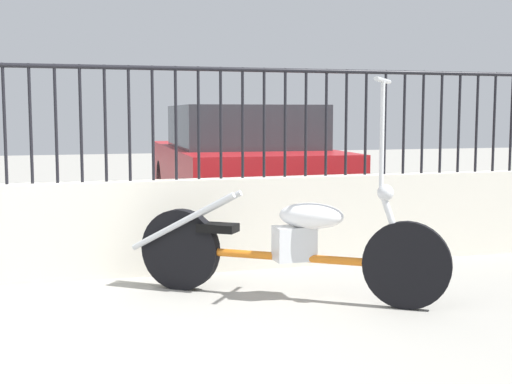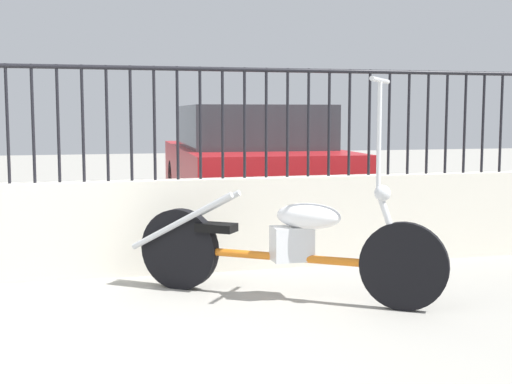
% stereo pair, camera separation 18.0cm
% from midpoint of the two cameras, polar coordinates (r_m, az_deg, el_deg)
% --- Properties ---
extents(low_wall, '(10.95, 0.18, 0.76)m').
position_cam_midpoint_polar(low_wall, '(5.78, -18.17, -3.13)').
color(low_wall, beige).
rests_on(low_wall, ground_plane).
extents(fence_railing, '(10.95, 0.04, 0.91)m').
position_cam_midpoint_polar(fence_railing, '(5.71, -18.51, 6.56)').
color(fence_railing, black).
rests_on(fence_railing, low_wall).
extents(motorcycle_orange, '(1.94, 1.46, 1.53)m').
position_cam_midpoint_polar(motorcycle_orange, '(5.03, 0.44, -4.06)').
color(motorcycle_orange, black).
rests_on(motorcycle_orange, ground_plane).
extents(car_red, '(2.05, 4.31, 1.40)m').
position_cam_midpoint_polar(car_red, '(8.94, -1.83, 2.45)').
color(car_red, black).
rests_on(car_red, ground_plane).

